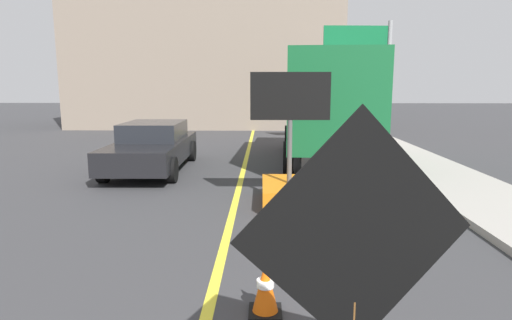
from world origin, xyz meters
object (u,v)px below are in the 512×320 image
at_px(roadwork_sign, 356,240).
at_px(highway_guide_sign, 370,61).
at_px(box_truck, 326,105).
at_px(traffic_cone_near_sign, 265,288).
at_px(pickup_car, 153,146).
at_px(arrow_board_trailer, 289,181).
at_px(traffic_cone_mid_lane, 275,229).

height_order(roadwork_sign, highway_guide_sign, highway_guide_sign).
distance_m(box_truck, traffic_cone_near_sign, 9.83).
bearing_deg(traffic_cone_near_sign, pickup_car, 112.08).
xyz_separation_m(pickup_car, highway_guide_sign, (7.51, 5.83, 2.73)).
distance_m(roadwork_sign, arrow_board_trailer, 6.19).
distance_m(pickup_car, traffic_cone_near_sign, 8.65).
bearing_deg(highway_guide_sign, pickup_car, -142.19).
height_order(roadwork_sign, arrow_board_trailer, arrow_board_trailer).
bearing_deg(highway_guide_sign, box_truck, -118.29).
relative_size(arrow_board_trailer, traffic_cone_near_sign, 4.50).
xyz_separation_m(pickup_car, traffic_cone_mid_lane, (3.40, -6.06, -0.40)).
relative_size(roadwork_sign, traffic_cone_mid_lane, 3.87).
bearing_deg(highway_guide_sign, traffic_cone_near_sign, -107.11).
bearing_deg(box_truck, traffic_cone_mid_lane, -103.24).
distance_m(box_truck, traffic_cone_mid_lane, 7.93).
height_order(pickup_car, traffic_cone_near_sign, pickup_car).
bearing_deg(traffic_cone_mid_lane, box_truck, 76.76).
xyz_separation_m(arrow_board_trailer, traffic_cone_near_sign, (-0.50, -4.39, -0.19)).
bearing_deg(roadwork_sign, traffic_cone_near_sign, 108.51).
height_order(box_truck, pickup_car, box_truck).
distance_m(box_truck, highway_guide_sign, 5.16).
bearing_deg(traffic_cone_near_sign, highway_guide_sign, 72.89).
bearing_deg(traffic_cone_mid_lane, arrow_board_trailer, 82.00).
xyz_separation_m(roadwork_sign, traffic_cone_mid_lane, (-0.42, 3.66, -1.18)).
height_order(arrow_board_trailer, highway_guide_sign, highway_guide_sign).
height_order(roadwork_sign, traffic_cone_mid_lane, roadwork_sign).
bearing_deg(box_truck, highway_guide_sign, 61.71).
relative_size(box_truck, traffic_cone_near_sign, 12.83).
bearing_deg(roadwork_sign, pickup_car, 111.46).
height_order(arrow_board_trailer, pickup_car, arrow_board_trailer).
relative_size(highway_guide_sign, traffic_cone_near_sign, 8.33).
distance_m(arrow_board_trailer, traffic_cone_mid_lane, 2.48).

